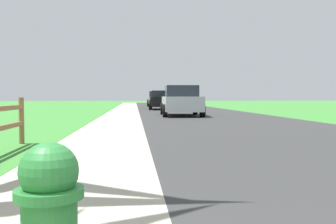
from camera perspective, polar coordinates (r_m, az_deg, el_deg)
name	(u,v)px	position (r m, az deg, el deg)	size (l,w,h in m)	color
ground_plane	(139,112)	(25.53, -4.37, 0.05)	(120.00, 120.00, 0.00)	#3C8434
road_asphalt	(187,110)	(27.79, 2.82, 0.25)	(7.00, 66.00, 0.01)	#323232
curb_concrete	(96,111)	(27.66, -10.65, 0.20)	(6.00, 66.00, 0.01)	#B0A893
grass_verge	(75,111)	(27.85, -13.72, 0.19)	(5.00, 66.00, 0.00)	#3C8434
parked_suv_silver	(181,101)	(20.14, 1.98, 1.62)	(2.17, 4.57, 1.58)	#B7BABF
parked_car_black	(162,100)	(29.99, -0.88, 1.83)	(2.22, 4.85, 1.46)	black
parked_car_beige	(157,99)	(38.96, -1.65, 1.98)	(2.07, 4.88, 1.53)	#C6B793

